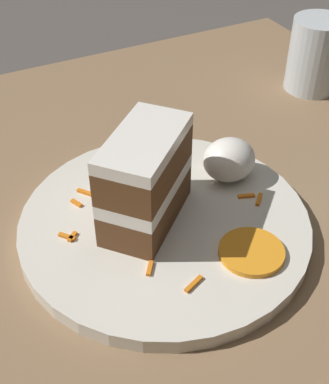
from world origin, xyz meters
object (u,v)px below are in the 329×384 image
Objects in this scene: cake_slice at (145,180)px; orange_garnish at (251,252)px; drinking_glass at (315,59)px; cream_dollop at (229,160)px; plate at (165,224)px.

orange_garnish is at bearing 174.28° from cake_slice.
cream_dollop is at bearing -148.42° from drinking_glass.
cake_slice is at bearing -169.56° from cream_dollop.
plate is 0.10m from cream_dollop.
cream_dollop is 0.57× the size of drinking_glass.
orange_garnish is (0.06, -0.09, -0.04)m from cake_slice.
orange_garnish is at bearing -137.41° from drinking_glass.
cream_dollop is 0.26m from drinking_glass.
plate is 2.47× the size of cake_slice.
orange_garnish is 0.61× the size of drinking_glass.
cream_dollop reaches higher than plate.
cream_dollop is 0.12m from orange_garnish.
cake_slice is (-0.02, 0.01, 0.06)m from plate.
cake_slice is 1.17× the size of drinking_glass.
cake_slice reaches higher than plate.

